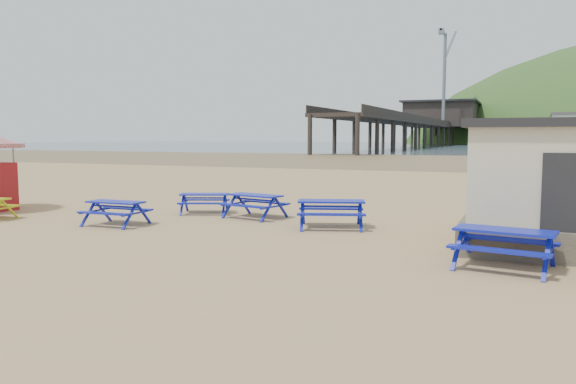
% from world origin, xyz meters
% --- Properties ---
extents(ground, '(400.00, 400.00, 0.00)m').
position_xyz_m(ground, '(0.00, 0.00, 0.00)').
color(ground, tan).
rests_on(ground, ground).
extents(wet_sand, '(400.00, 400.00, 0.00)m').
position_xyz_m(wet_sand, '(0.00, 55.00, 0.00)').
color(wet_sand, brown).
rests_on(wet_sand, ground).
extents(sea, '(400.00, 400.00, 0.00)m').
position_xyz_m(sea, '(0.00, 170.00, 0.01)').
color(sea, '#475966').
rests_on(sea, ground).
extents(picnic_table_blue_a, '(2.10, 1.91, 0.71)m').
position_xyz_m(picnic_table_blue_a, '(-2.32, 2.49, 0.36)').
color(picnic_table_blue_a, '#06259A').
rests_on(picnic_table_blue_a, ground).
extents(picnic_table_blue_b, '(2.18, 1.90, 0.79)m').
position_xyz_m(picnic_table_blue_b, '(-0.17, 2.20, 0.40)').
color(picnic_table_blue_b, '#06259A').
rests_on(picnic_table_blue_b, ground).
extents(picnic_table_blue_c, '(2.40, 2.16, 0.84)m').
position_xyz_m(picnic_table_blue_c, '(2.88, 1.19, 0.42)').
color(picnic_table_blue_c, '#06259A').
rests_on(picnic_table_blue_c, ground).
extents(picnic_table_blue_d, '(1.82, 1.48, 0.75)m').
position_xyz_m(picnic_table_blue_d, '(-3.45, -0.91, 0.38)').
color(picnic_table_blue_d, '#06259A').
rests_on(picnic_table_blue_d, ground).
extents(picnic_table_blue_f, '(2.20, 1.88, 0.83)m').
position_xyz_m(picnic_table_blue_f, '(7.87, -2.43, 0.42)').
color(picnic_table_blue_f, '#06259A').
rests_on(picnic_table_blue_f, ground).
extents(pier, '(24.00, 220.00, 39.29)m').
position_xyz_m(pier, '(-17.99, 178.23, 5.46)').
color(pier, black).
rests_on(pier, ground).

